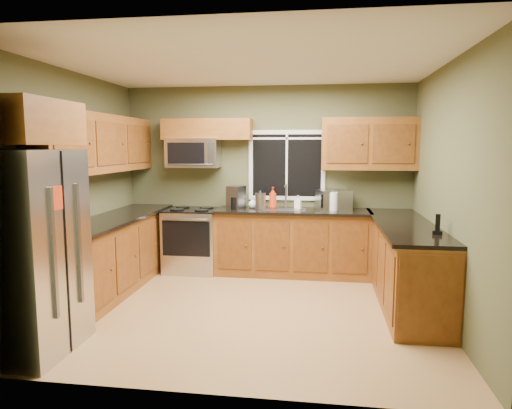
% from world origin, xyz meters
% --- Properties ---
extents(floor, '(4.20, 4.20, 0.00)m').
position_xyz_m(floor, '(0.00, 0.00, 0.00)').
color(floor, '#AA7D4A').
rests_on(floor, ground).
extents(ceiling, '(4.20, 4.20, 0.00)m').
position_xyz_m(ceiling, '(0.00, 0.00, 2.70)').
color(ceiling, white).
rests_on(ceiling, back_wall).
extents(back_wall, '(4.20, 0.00, 4.20)m').
position_xyz_m(back_wall, '(0.00, 1.80, 1.35)').
color(back_wall, '#4F5131').
rests_on(back_wall, ground).
extents(front_wall, '(4.20, 0.00, 4.20)m').
position_xyz_m(front_wall, '(0.00, -1.80, 1.35)').
color(front_wall, '#4F5131').
rests_on(front_wall, ground).
extents(left_wall, '(0.00, 3.60, 3.60)m').
position_xyz_m(left_wall, '(-2.10, 0.00, 1.35)').
color(left_wall, '#4F5131').
rests_on(left_wall, ground).
extents(right_wall, '(0.00, 3.60, 3.60)m').
position_xyz_m(right_wall, '(2.10, 0.00, 1.35)').
color(right_wall, '#4F5131').
rests_on(right_wall, ground).
extents(window, '(1.12, 0.03, 1.02)m').
position_xyz_m(window, '(0.30, 1.78, 1.55)').
color(window, white).
rests_on(window, back_wall).
extents(base_cabinets_left, '(0.60, 2.65, 0.90)m').
position_xyz_m(base_cabinets_left, '(-1.80, 0.48, 0.45)').
color(base_cabinets_left, brown).
rests_on(base_cabinets_left, ground).
extents(countertop_left, '(0.65, 2.65, 0.04)m').
position_xyz_m(countertop_left, '(-1.78, 0.48, 0.92)').
color(countertop_left, black).
rests_on(countertop_left, base_cabinets_left).
extents(base_cabinets_back, '(2.17, 0.60, 0.90)m').
position_xyz_m(base_cabinets_back, '(0.42, 1.50, 0.45)').
color(base_cabinets_back, brown).
rests_on(base_cabinets_back, ground).
extents(countertop_back, '(2.17, 0.65, 0.04)m').
position_xyz_m(countertop_back, '(0.42, 1.48, 0.92)').
color(countertop_back, black).
rests_on(countertop_back, base_cabinets_back).
extents(base_cabinets_peninsula, '(0.60, 2.52, 0.90)m').
position_xyz_m(base_cabinets_peninsula, '(1.80, 0.54, 0.45)').
color(base_cabinets_peninsula, brown).
rests_on(base_cabinets_peninsula, ground).
extents(countertop_peninsula, '(0.65, 2.50, 0.04)m').
position_xyz_m(countertop_peninsula, '(1.78, 0.55, 0.92)').
color(countertop_peninsula, black).
rests_on(countertop_peninsula, base_cabinets_peninsula).
extents(upper_cabinets_left, '(0.33, 2.65, 0.72)m').
position_xyz_m(upper_cabinets_left, '(-1.94, 0.48, 1.86)').
color(upper_cabinets_left, brown).
rests_on(upper_cabinets_left, left_wall).
extents(upper_cabinets_back_left, '(1.30, 0.33, 0.30)m').
position_xyz_m(upper_cabinets_back_left, '(-0.85, 1.64, 2.07)').
color(upper_cabinets_back_left, brown).
rests_on(upper_cabinets_back_left, back_wall).
extents(upper_cabinets_back_right, '(1.30, 0.33, 0.72)m').
position_xyz_m(upper_cabinets_back_right, '(1.45, 1.64, 1.86)').
color(upper_cabinets_back_right, brown).
rests_on(upper_cabinets_back_right, back_wall).
extents(upper_cabinet_over_fridge, '(0.72, 0.90, 0.38)m').
position_xyz_m(upper_cabinet_over_fridge, '(-1.74, -1.30, 2.03)').
color(upper_cabinet_over_fridge, brown).
rests_on(upper_cabinet_over_fridge, left_wall).
extents(refrigerator, '(0.74, 0.90, 1.80)m').
position_xyz_m(refrigerator, '(-1.74, -1.30, 0.90)').
color(refrigerator, '#B7B7BC').
rests_on(refrigerator, ground).
extents(range, '(0.76, 0.69, 0.94)m').
position_xyz_m(range, '(-1.05, 1.47, 0.47)').
color(range, '#B7B7BC').
rests_on(range, ground).
extents(microwave, '(0.76, 0.41, 0.42)m').
position_xyz_m(microwave, '(-1.05, 1.61, 1.73)').
color(microwave, '#B7B7BC').
rests_on(microwave, back_wall).
extents(sink, '(0.60, 0.42, 0.36)m').
position_xyz_m(sink, '(0.30, 1.49, 0.95)').
color(sink, slate).
rests_on(sink, countertop_back).
extents(toaster_oven, '(0.53, 0.48, 0.28)m').
position_xyz_m(toaster_oven, '(0.98, 1.62, 1.08)').
color(toaster_oven, '#B7B7BC').
rests_on(toaster_oven, countertop_back).
extents(coffee_maker, '(0.27, 0.31, 0.33)m').
position_xyz_m(coffee_maker, '(-0.40, 1.46, 1.09)').
color(coffee_maker, slate).
rests_on(coffee_maker, countertop_back).
extents(kettle, '(0.19, 0.19, 0.28)m').
position_xyz_m(kettle, '(-0.05, 1.49, 1.07)').
color(kettle, '#B7B7BC').
rests_on(kettle, countertop_back).
extents(paper_towel_roll, '(0.13, 0.13, 0.28)m').
position_xyz_m(paper_towel_roll, '(0.98, 1.44, 1.07)').
color(paper_towel_roll, white).
rests_on(paper_towel_roll, countertop_back).
extents(soap_bottle_a, '(0.15, 0.15, 0.31)m').
position_xyz_m(soap_bottle_a, '(0.12, 1.57, 1.09)').
color(soap_bottle_a, red).
rests_on(soap_bottle_a, countertop_back).
extents(soap_bottle_b, '(0.10, 0.10, 0.19)m').
position_xyz_m(soap_bottle_b, '(0.48, 1.59, 1.04)').
color(soap_bottle_b, white).
rests_on(soap_bottle_b, countertop_back).
extents(soap_bottle_c, '(0.15, 0.15, 0.16)m').
position_xyz_m(soap_bottle_c, '(-0.17, 1.56, 1.02)').
color(soap_bottle_c, white).
rests_on(soap_bottle_c, countertop_back).
extents(cordless_phone, '(0.11, 0.11, 0.21)m').
position_xyz_m(cordless_phone, '(1.98, -0.12, 1.00)').
color(cordless_phone, black).
rests_on(cordless_phone, countertop_peninsula).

